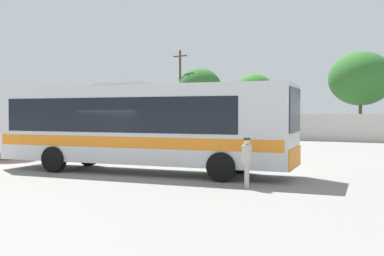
# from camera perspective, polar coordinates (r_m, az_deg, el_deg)

# --- Properties ---
(ground_plane) EXTENTS (300.00, 300.00, 0.00)m
(ground_plane) POSITION_cam_1_polar(r_m,az_deg,el_deg) (27.34, 3.51, -3.11)
(ground_plane) COLOR gray
(perimeter_wall) EXTENTS (80.00, 0.30, 2.29)m
(perimeter_wall) POSITION_cam_1_polar(r_m,az_deg,el_deg) (40.92, 11.46, 0.13)
(perimeter_wall) COLOR beige
(perimeter_wall) RESTS_ON ground_plane
(coach_bus_silver_orange) EXTENTS (12.33, 3.63, 3.70)m
(coach_bus_silver_orange) POSITION_cam_1_polar(r_m,az_deg,el_deg) (18.39, -6.72, 0.58)
(coach_bus_silver_orange) COLOR silver
(coach_bus_silver_orange) RESTS_ON ground_plane
(attendant_by_bus_door) EXTENTS (0.43, 0.43, 1.60)m
(attendant_by_bus_door) POSITION_cam_1_polar(r_m,az_deg,el_deg) (14.57, 6.88, -3.93)
(attendant_by_bus_door) COLOR #B7B2A8
(attendant_by_bus_door) RESTS_ON ground_plane
(vendor_umbrella_near_gate_red) EXTENTS (2.44, 2.44, 2.27)m
(vendor_umbrella_near_gate_red) POSITION_cam_1_polar(r_m,az_deg,el_deg) (25.05, -22.38, 0.65)
(vendor_umbrella_near_gate_red) COLOR gray
(vendor_umbrella_near_gate_red) RESTS_ON ground_plane
(parked_car_leftmost_maroon) EXTENTS (4.63, 2.17, 1.43)m
(parked_car_leftmost_maroon) POSITION_cam_1_polar(r_m,az_deg,el_deg) (43.29, -7.54, -0.26)
(parked_car_leftmost_maroon) COLOR maroon
(parked_car_leftmost_maroon) RESTS_ON ground_plane
(parked_car_second_maroon) EXTENTS (4.57, 2.07, 1.54)m
(parked_car_second_maroon) POSITION_cam_1_polar(r_m,az_deg,el_deg) (40.26, -1.36, -0.34)
(parked_car_second_maroon) COLOR maroon
(parked_car_second_maroon) RESTS_ON ground_plane
(parked_car_third_grey) EXTENTS (4.17, 2.16, 1.46)m
(parked_car_third_grey) POSITION_cam_1_polar(r_m,az_deg,el_deg) (38.10, 5.95, -0.53)
(parked_car_third_grey) COLOR slate
(parked_car_third_grey) RESTS_ON ground_plane
(utility_pole_near) EXTENTS (1.79, 0.43, 9.05)m
(utility_pole_near) POSITION_cam_1_polar(r_m,az_deg,el_deg) (48.85, -1.50, 4.63)
(utility_pole_near) COLOR #4C3823
(utility_pole_near) RESTS_ON ground_plane
(roadside_tree_left) EXTENTS (4.49, 4.49, 7.15)m
(roadside_tree_left) POSITION_cam_1_polar(r_m,az_deg,el_deg) (48.83, 0.99, 5.24)
(roadside_tree_left) COLOR brown
(roadside_tree_left) RESTS_ON ground_plane
(roadside_tree_midleft) EXTENTS (3.81, 3.81, 6.40)m
(roadside_tree_midleft) POSITION_cam_1_polar(r_m,az_deg,el_deg) (47.27, 7.80, 4.77)
(roadside_tree_midleft) COLOR brown
(roadside_tree_midleft) RESTS_ON ground_plane
(roadside_tree_midright) EXTENTS (5.96, 5.96, 8.16)m
(roadside_tree_midright) POSITION_cam_1_polar(r_m,az_deg,el_deg) (45.90, 20.37, 5.82)
(roadside_tree_midright) COLOR brown
(roadside_tree_midright) RESTS_ON ground_plane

